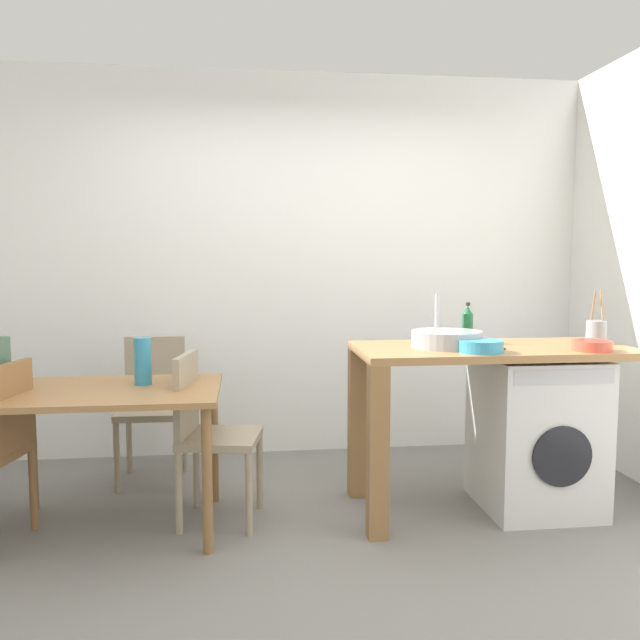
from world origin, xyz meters
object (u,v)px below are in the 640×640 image
(bottle_tall_green, at_px, (467,325))
(utensil_crock, at_px, (596,331))
(vase, at_px, (143,361))
(colander, at_px, (592,345))
(chair_opposite, at_px, (207,427))
(washing_machine, at_px, (535,432))
(chair_spare_by_wall, at_px, (153,400))
(dining_table, at_px, (111,407))
(mixing_bowl, at_px, (481,345))

(bottle_tall_green, xyz_separation_m, utensil_crock, (0.72, -0.10, -0.04))
(bottle_tall_green, xyz_separation_m, vase, (-1.80, -0.09, -0.16))
(utensil_crock, distance_m, colander, 0.33)
(chair_opposite, height_order, utensil_crock, utensil_crock)
(utensil_crock, bearing_deg, washing_machine, -171.90)
(chair_spare_by_wall, relative_size, bottle_tall_green, 3.88)
(dining_table, distance_m, bottle_tall_green, 1.99)
(chair_opposite, height_order, vase, vase)
(bottle_tall_green, bearing_deg, chair_opposite, -175.17)
(colander, bearing_deg, vase, 172.97)
(washing_machine, height_order, colander, colander)
(chair_spare_by_wall, bearing_deg, colander, 159.27)
(dining_table, distance_m, chair_spare_by_wall, 0.79)
(dining_table, height_order, colander, colander)
(colander, bearing_deg, bottle_tall_green, 145.21)
(chair_opposite, xyz_separation_m, utensil_crock, (2.19, 0.02, 0.48))
(bottle_tall_green, bearing_deg, washing_machine, -24.06)
(washing_machine, relative_size, vase, 3.45)
(bottle_tall_green, height_order, vase, bottle_tall_green)
(bottle_tall_green, relative_size, vase, 0.93)
(bottle_tall_green, bearing_deg, utensil_crock, -8.30)
(washing_machine, height_order, bottle_tall_green, bottle_tall_green)
(colander, bearing_deg, chair_opposite, 172.88)
(chair_opposite, height_order, bottle_tall_green, bottle_tall_green)
(dining_table, relative_size, chair_spare_by_wall, 1.22)
(washing_machine, relative_size, bottle_tall_green, 3.70)
(utensil_crock, bearing_deg, chair_opposite, -179.50)
(chair_spare_by_wall, distance_m, utensil_crock, 2.70)
(utensil_crock, relative_size, vase, 1.20)
(chair_spare_by_wall, distance_m, vase, 0.76)
(utensil_crock, distance_m, vase, 2.52)
(colander, distance_m, vase, 2.35)
(colander, bearing_deg, washing_machine, 130.74)
(colander, height_order, vase, vase)
(utensil_crock, height_order, colander, utensil_crock)
(chair_opposite, xyz_separation_m, bottle_tall_green, (1.47, 0.12, 0.52))
(dining_table, xyz_separation_m, mixing_bowl, (1.89, -0.17, 0.31))
(chair_spare_by_wall, relative_size, mixing_bowl, 3.91)
(washing_machine, bearing_deg, bottle_tall_green, 155.94)
(washing_machine, relative_size, utensil_crock, 2.87)
(washing_machine, height_order, mixing_bowl, mixing_bowl)
(vase, bearing_deg, dining_table, -146.31)
(chair_opposite, distance_m, utensil_crock, 2.24)
(vase, bearing_deg, washing_machine, -1.88)
(dining_table, xyz_separation_m, chair_spare_by_wall, (0.10, 0.77, -0.14))
(chair_spare_by_wall, height_order, bottle_tall_green, bottle_tall_green)
(mixing_bowl, height_order, vase, vase)
(mixing_bowl, bearing_deg, chair_opposite, 170.71)
(mixing_bowl, xyz_separation_m, colander, (0.60, -0.02, -0.00))
(chair_opposite, relative_size, utensil_crock, 3.00)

